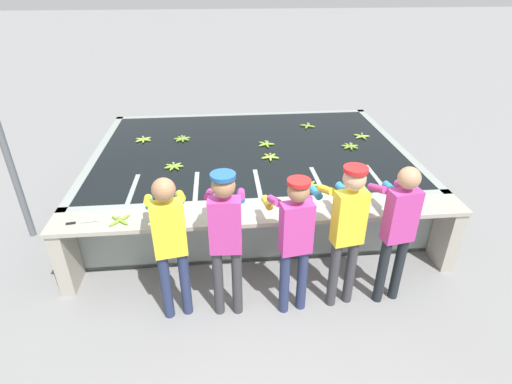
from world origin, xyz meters
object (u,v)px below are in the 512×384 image
at_px(banana_bunch_floating_3, 270,157).
at_px(banana_bunch_floating_7, 182,139).
at_px(banana_bunch_floating_9, 222,187).
at_px(worker_4, 398,224).
at_px(knife_0, 78,223).
at_px(worker_3, 347,224).
at_px(banana_bunch_floating_8, 310,185).
at_px(banana_bunch_floating_2, 174,166).
at_px(banana_bunch_ledge_0, 359,207).
at_px(worker_1, 226,232).
at_px(worker_2, 295,235).
at_px(banana_bunch_floating_4, 143,139).
at_px(banana_bunch_ledge_1, 120,220).
at_px(banana_bunch_floating_0, 266,144).
at_px(banana_bunch_floating_1, 361,136).
at_px(worker_0, 170,237).
at_px(banana_bunch_floating_6, 308,126).
at_px(banana_bunch_floating_5, 350,146).

height_order(banana_bunch_floating_3, banana_bunch_floating_7, same).
bearing_deg(banana_bunch_floating_9, worker_4, -32.99).
bearing_deg(banana_bunch_floating_9, knife_0, -157.65).
distance_m(worker_3, banana_bunch_floating_8, 1.15).
bearing_deg(banana_bunch_floating_2, banana_bunch_ledge_0, -30.97).
xyz_separation_m(worker_1, banana_bunch_floating_8, (1.11, 1.16, -0.14)).
height_order(worker_1, banana_bunch_ledge_0, worker_1).
bearing_deg(knife_0, worker_2, -13.87).
height_order(banana_bunch_floating_4, banana_bunch_ledge_1, banana_bunch_ledge_1).
xyz_separation_m(banana_bunch_floating_0, banana_bunch_floating_9, (-0.72, -1.39, -0.00)).
relative_size(worker_2, banana_bunch_floating_2, 5.79).
bearing_deg(banana_bunch_floating_1, worker_0, -136.28).
xyz_separation_m(banana_bunch_floating_1, knife_0, (-3.96, -2.24, -0.01)).
relative_size(worker_2, banana_bunch_ledge_1, 6.97).
distance_m(worker_3, banana_bunch_floating_4, 3.89).
height_order(banana_bunch_floating_7, banana_bunch_ledge_1, banana_bunch_ledge_1).
distance_m(worker_1, banana_bunch_floating_6, 3.72).
bearing_deg(worker_2, banana_bunch_floating_7, 114.16).
xyz_separation_m(banana_bunch_ledge_0, knife_0, (-3.18, -0.00, -0.01)).
relative_size(worker_0, banana_bunch_ledge_0, 6.00).
height_order(worker_3, banana_bunch_floating_1, worker_3).
xyz_separation_m(banana_bunch_floating_4, banana_bunch_ledge_1, (0.11, -2.45, 0.00)).
height_order(worker_1, banana_bunch_floating_7, worker_1).
height_order(worker_4, banana_bunch_floating_6, worker_4).
distance_m(banana_bunch_floating_0, banana_bunch_floating_6, 1.15).
relative_size(worker_4, banana_bunch_floating_3, 6.05).
xyz_separation_m(worker_3, banana_bunch_ledge_1, (-2.41, 0.51, -0.13)).
distance_m(banana_bunch_floating_7, knife_0, 2.60).
bearing_deg(banana_bunch_floating_2, banana_bunch_floating_6, 33.48).
bearing_deg(worker_2, worker_0, 178.13).
bearing_deg(banana_bunch_floating_8, banana_bunch_floating_0, 105.64).
height_order(banana_bunch_floating_1, banana_bunch_floating_9, same).
height_order(worker_4, banana_bunch_floating_1, worker_4).
relative_size(banana_bunch_floating_4, knife_0, 0.81).
relative_size(banana_bunch_floating_5, banana_bunch_ledge_0, 1.00).
height_order(worker_0, banana_bunch_floating_3, worker_0).
bearing_deg(worker_0, banana_bunch_floating_3, 58.50).
bearing_deg(banana_bunch_floating_7, banana_bunch_floating_5, -12.11).
distance_m(worker_2, banana_bunch_floating_4, 3.60).
distance_m(worker_4, banana_bunch_floating_7, 3.80).
bearing_deg(worker_1, worker_0, 177.90).
xyz_separation_m(worker_2, banana_bunch_floating_1, (1.65, 2.82, -0.08)).
height_order(worker_1, banana_bunch_ledge_1, worker_1).
height_order(worker_4, banana_bunch_floating_4, worker_4).
bearing_deg(banana_bunch_floating_2, banana_bunch_floating_4, 118.45).
xyz_separation_m(worker_4, banana_bunch_floating_0, (-1.09, 2.57, -0.10)).
height_order(banana_bunch_floating_0, banana_bunch_ledge_1, banana_bunch_ledge_1).
xyz_separation_m(worker_3, banana_bunch_floating_6, (0.30, 3.35, -0.14)).
xyz_separation_m(worker_4, banana_bunch_floating_3, (-1.08, 2.06, -0.10)).
distance_m(banana_bunch_floating_5, banana_bunch_floating_6, 1.10).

